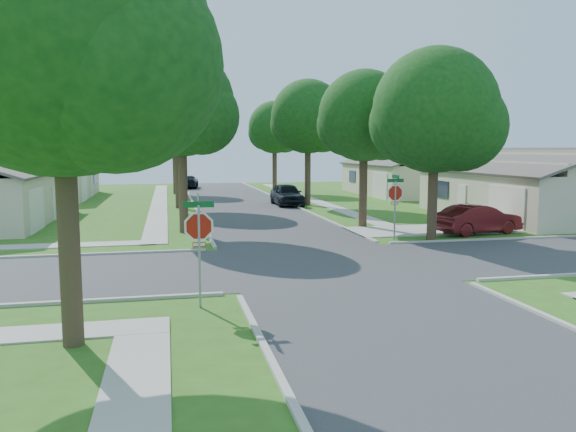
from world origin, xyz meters
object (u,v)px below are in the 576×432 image
Objects in this scene: stop_sign_sw at (199,231)px; stop_sign_ne at (395,196)px; tree_e_near at (365,120)px; car_driveway at (478,219)px; tree_e_mid at (309,120)px; house_ne_near at (528,193)px; tree_sw_corner at (63,42)px; house_ne_far at (405,178)px; tree_ne_corner at (436,116)px; house_nw_far at (41,180)px; car_curb_west at (189,182)px; tree_w_near at (183,108)px; tree_e_far at (275,130)px; car_curb_east at (287,194)px; tree_w_far at (175,134)px; tree_w_mid at (178,115)px.

stop_sign_ne is at bearing 45.00° from stop_sign_sw.
car_driveway is (4.66, -3.51, -4.92)m from tree_e_near.
tree_e_mid is 0.68× the size of house_ne_near.
stop_sign_ne is at bearing 43.94° from tree_sw_corner.
house_ne_far is at bearing 56.94° from tree_sw_corner.
tree_ne_corner is at bearing 39.07° from tree_sw_corner.
tree_sw_corner is at bearing -142.48° from house_ne_near.
house_nw_far is 16.02m from car_curb_west.
tree_e_near is 0.96× the size of tree_ne_corner.
tree_w_near reaches higher than house_ne_far.
tree_e_mid is 0.96× the size of tree_sw_corner.
house_ne_far reaches higher than car_driveway.
tree_e_far is at bearing 76.27° from stop_sign_sw.
car_driveway is (14.11, 10.20, -1.31)m from stop_sign_sw.
tree_e_mid reaches higher than car_curb_east.
stop_sign_ne is 0.64× the size of car_curb_west.
tree_e_near is 9.41m from tree_w_near.
tree_w_far reaches higher than house_ne_near.
car_curb_west is (1.44, 20.60, -5.81)m from tree_w_mid.
house_ne_far is at bearing -26.92° from car_driveway.
tree_e_near is 1.78× the size of car_curb_west.
house_ne_far is (20.69, 33.70, -0.51)m from stop_sign_sw.
tree_e_near is 33.92m from car_curb_west.
tree_sw_corner is at bearing -93.89° from tree_w_far.
tree_w_near is 29.10m from house_ne_far.
tree_e_mid is at bearing 138.30° from house_ne_near.
tree_sw_corner reaches higher than stop_sign_sw.
car_curb_west is at bearing 107.18° from car_curb_east.
tree_e_near is at bearing 89.32° from stop_sign_ne.
tree_ne_corner is (11.00, -16.80, -0.90)m from tree_w_mid.
house_ne_near reaches higher than car_driveway.
house_nw_far is (-31.98, 21.00, 0.00)m from house_ne_near.
tree_e_near is at bearing -90.00° from tree_e_far.
car_curb_west is (-19.19, 30.61, -0.84)m from house_ne_near.
tree_e_near is 0.90× the size of tree_e_mid.
car_curb_west is at bearing 104.34° from tree_ne_corner.
tree_e_near is at bearing -0.00° from tree_w_near.
tree_sw_corner is 21.69m from car_driveway.
house_nw_far is at bearing -174.47° from tree_e_far.
house_ne_near is (20.64, -23.01, -3.99)m from tree_w_far.
house_nw_far is at bearing 150.61° from car_curb_east.
tree_w_near reaches higher than car_curb_west.
tree_e_far reaches higher than house_ne_near.
tree_w_mid is 28.14m from tree_sw_corner.
tree_sw_corner reaches higher than house_nw_far.
tree_e_far is at bearing 73.44° from tree_sw_corner.
tree_w_mid is at bearing 119.80° from stop_sign_ne.
tree_ne_corner is at bearing -71.47° from tree_e_near.
tree_ne_corner is at bearing -16.55° from stop_sign_ne.
tree_e_mid is at bearing 5.43° from car_driveway.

